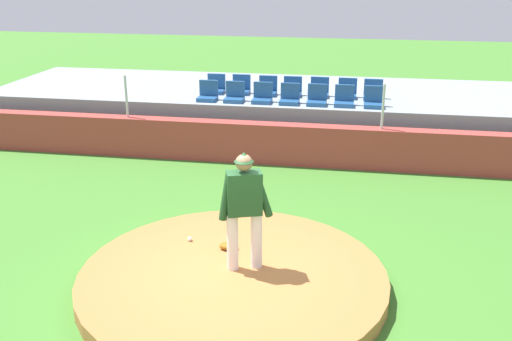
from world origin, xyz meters
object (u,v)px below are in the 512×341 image
(stadium_chair_4, at_px, (317,98))
(stadium_chair_0, at_px, (208,94))
(stadium_chair_11, at_px, (319,91))
(stadium_chair_7, at_px, (216,87))
(stadium_chair_10, at_px, (292,90))
(pitcher, at_px, (244,203))
(fielding_glove, at_px, (229,246))
(stadium_chair_3, at_px, (290,97))
(stadium_chair_13, at_px, (373,93))
(stadium_chair_8, at_px, (241,88))
(stadium_chair_5, at_px, (344,99))
(stadium_chair_12, at_px, (347,92))
(stadium_chair_6, at_px, (374,101))
(stadium_chair_9, at_px, (268,89))
(stadium_chair_1, at_px, (235,95))
(baseball, at_px, (190,239))
(stadium_chair_2, at_px, (262,96))

(stadium_chair_4, bearing_deg, stadium_chair_0, 0.05)
(stadium_chair_0, distance_m, stadium_chair_11, 2.94)
(stadium_chair_7, distance_m, stadium_chair_10, 2.09)
(stadium_chair_7, bearing_deg, pitcher, 106.63)
(fielding_glove, height_order, stadium_chair_3, stadium_chair_3)
(stadium_chair_4, height_order, stadium_chair_11, same)
(pitcher, height_order, stadium_chair_11, pitcher)
(stadium_chair_13, bearing_deg, stadium_chair_11, -2.06)
(pitcher, distance_m, stadium_chair_8, 7.76)
(stadium_chair_0, xyz_separation_m, stadium_chair_13, (4.18, 0.88, 0.00))
(stadium_chair_10, bearing_deg, stadium_chair_0, 23.33)
(stadium_chair_5, bearing_deg, stadium_chair_12, -93.06)
(stadium_chair_6, height_order, stadium_chair_9, same)
(stadium_chair_0, xyz_separation_m, stadium_chair_1, (0.70, -0.01, 0.00))
(stadium_chair_5, bearing_deg, stadium_chair_13, -129.23)
(stadium_chair_1, height_order, stadium_chair_4, same)
(stadium_chair_0, relative_size, stadium_chair_1, 1.00)
(fielding_glove, relative_size, stadium_chair_5, 0.60)
(pitcher, xyz_separation_m, baseball, (-1.06, 0.71, -1.03))
(stadium_chair_3, relative_size, stadium_chair_8, 1.00)
(stadium_chair_7, bearing_deg, stadium_chair_0, 90.72)
(stadium_chair_11, bearing_deg, stadium_chair_7, 0.66)
(stadium_chair_10, bearing_deg, baseball, 82.58)
(pitcher, relative_size, stadium_chair_7, 3.66)
(stadium_chair_3, distance_m, stadium_chair_7, 2.31)
(baseball, relative_size, stadium_chair_7, 0.15)
(stadium_chair_3, bearing_deg, stadium_chair_4, -179.64)
(fielding_glove, relative_size, stadium_chair_3, 0.60)
(stadium_chair_12, bearing_deg, stadium_chair_10, 0.95)
(stadium_chair_2, bearing_deg, stadium_chair_4, 179.75)
(stadium_chair_5, distance_m, stadium_chair_12, 0.91)
(baseball, bearing_deg, stadium_chair_2, 87.76)
(pitcher, height_order, fielding_glove, pitcher)
(stadium_chair_2, bearing_deg, stadium_chair_6, 179.93)
(stadium_chair_2, relative_size, stadium_chair_12, 1.00)
(pitcher, bearing_deg, stadium_chair_13, 56.40)
(stadium_chair_5, bearing_deg, stadium_chair_6, 179.38)
(baseball, distance_m, stadium_chair_0, 6.17)
(stadium_chair_3, distance_m, stadium_chair_5, 1.36)
(stadium_chair_3, height_order, stadium_chair_7, same)
(stadium_chair_2, height_order, stadium_chair_12, same)
(stadium_chair_12, bearing_deg, baseball, 71.23)
(fielding_glove, bearing_deg, stadium_chair_9, -93.84)
(stadium_chair_6, height_order, stadium_chair_8, same)
(stadium_chair_1, height_order, stadium_chair_5, same)
(stadium_chair_12, bearing_deg, stadium_chair_13, 176.82)
(fielding_glove, bearing_deg, stadium_chair_1, -86.74)
(stadium_chair_2, height_order, stadium_chair_6, same)
(baseball, relative_size, stadium_chair_1, 0.15)
(stadium_chair_3, xyz_separation_m, stadium_chair_6, (2.08, 0.01, 0.00))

